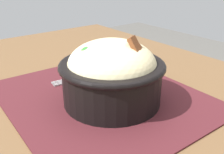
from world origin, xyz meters
TOP-DOWN VIEW (x-y plane):
  - table at (0.00, 0.00)m, footprint 1.15×0.83m
  - placemat at (0.00, -0.03)m, footprint 0.41×0.36m
  - bowl at (-0.03, -0.03)m, footprint 0.23×0.23m
  - fork at (0.10, -0.03)m, footprint 0.03×0.12m

SIDE VIEW (x-z plane):
  - table at x=0.00m, z-range 0.29..1.00m
  - placemat at x=0.00m, z-range 0.71..0.71m
  - fork at x=0.10m, z-range 0.71..0.72m
  - bowl at x=-0.03m, z-range 0.70..0.84m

